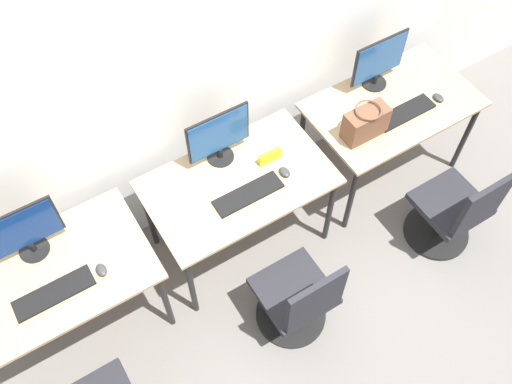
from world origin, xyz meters
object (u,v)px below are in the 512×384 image
object	(u,v)px
keyboard_left	(54,293)
mouse_left	(101,270)
keyboard_right	(405,113)
monitor_center	(219,136)
mouse_right	(438,98)
handbag	(366,123)
mouse_center	(285,172)
office_chair_right	(453,213)
monitor_left	(23,232)
monitor_right	(379,62)
office_chair_center	(298,301)
keyboard_center	(248,194)

from	to	relation	value
keyboard_left	mouse_left	distance (m)	0.28
keyboard_left	keyboard_right	bearing A→B (deg)	0.21
keyboard_right	monitor_center	bearing A→B (deg)	164.93
mouse_right	handbag	xyz separation A→B (m)	(-0.65, 0.02, 0.10)
keyboard_left	mouse_center	xyz separation A→B (m)	(1.56, 0.02, 0.01)
office_chair_right	handbag	world-z (taller)	handbag
monitor_left	monitor_right	xyz separation A→B (m)	(2.55, 0.02, 0.00)
keyboard_left	keyboard_right	distance (m)	2.55
monitor_left	keyboard_left	distance (m)	0.38
monitor_left	mouse_left	distance (m)	0.48
mouse_left	office_chair_center	size ratio (longest dim) A/B	0.10
monitor_right	office_chair_right	bearing A→B (deg)	-89.91
keyboard_center	mouse_right	xyz separation A→B (m)	(1.56, -0.01, 0.01)
mouse_left	office_chair_center	distance (m)	1.23
office_chair_right	mouse_right	bearing A→B (deg)	65.85
mouse_center	office_chair_center	xyz separation A→B (m)	(-0.30, -0.64, -0.42)
keyboard_right	keyboard_center	bearing A→B (deg)	-179.54
mouse_left	monitor_right	size ratio (longest dim) A/B	0.21
monitor_right	keyboard_right	bearing A→B (deg)	-90.00
keyboard_center	office_chair_center	xyz separation A→B (m)	(-0.01, -0.62, -0.42)
keyboard_left	monitor_left	bearing A→B (deg)	90.00
keyboard_right	mouse_right	bearing A→B (deg)	-3.70
keyboard_right	office_chair_center	bearing A→B (deg)	-153.77
monitor_left	keyboard_right	distance (m)	2.57
keyboard_left	keyboard_center	world-z (taller)	same
mouse_center	monitor_center	bearing A→B (deg)	130.41
mouse_center	monitor_right	size ratio (longest dim) A/B	0.21
monitor_left	mouse_center	world-z (taller)	monitor_left
keyboard_left	monitor_center	world-z (taller)	monitor_center
office_chair_center	monitor_right	size ratio (longest dim) A/B	2.00
office_chair_center	keyboard_right	size ratio (longest dim) A/B	1.91
mouse_left	mouse_right	bearing A→B (deg)	-0.00
monitor_left	office_chair_right	bearing A→B (deg)	-21.04
monitor_right	handbag	distance (m)	0.50
mouse_left	keyboard_center	size ratio (longest dim) A/B	0.20
monitor_left	monitor_center	distance (m)	1.27
keyboard_left	office_chair_center	bearing A→B (deg)	-26.39
monitor_center	keyboard_right	world-z (taller)	monitor_center
handbag	monitor_center	bearing A→B (deg)	159.83
office_chair_center	office_chair_right	distance (m)	1.29
monitor_left	mouse_center	xyz separation A→B (m)	(1.56, -0.31, -0.19)
keyboard_center	monitor_right	world-z (taller)	monitor_right
mouse_left	monitor_center	size ratio (longest dim) A/B	0.21
mouse_center	office_chair_right	xyz separation A→B (m)	(0.99, -0.67, -0.42)
keyboard_left	office_chair_right	world-z (taller)	office_chair_right
keyboard_center	mouse_center	bearing A→B (deg)	3.84
keyboard_right	handbag	bearing A→B (deg)	179.02
monitor_left	office_chair_right	distance (m)	2.80
office_chair_center	keyboard_right	xyz separation A→B (m)	(1.29, 0.63, 0.42)
monitor_right	mouse_right	size ratio (longest dim) A/B	4.83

